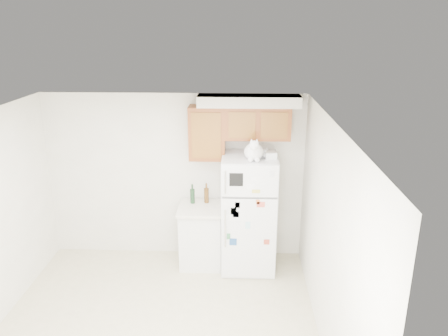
{
  "coord_description": "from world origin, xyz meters",
  "views": [
    {
      "loc": [
        0.96,
        -4.09,
        3.44
      ],
      "look_at": [
        0.75,
        1.55,
        1.55
      ],
      "focal_mm": 35.0,
      "sensor_mm": 36.0,
      "label": 1
    }
  ],
  "objects_px": {
    "cat": "(254,151)",
    "bottle_amber": "(206,193)",
    "storage_box_front": "(271,156)",
    "refrigerator": "(249,214)",
    "bottle_green": "(192,194)",
    "storage_box_back": "(260,152)",
    "base_counter": "(201,235)"
  },
  "relations": [
    {
      "from": "storage_box_front",
      "to": "bottle_green",
      "type": "bearing_deg",
      "value": 159.93
    },
    {
      "from": "storage_box_back",
      "to": "storage_box_front",
      "type": "distance_m",
      "value": 0.19
    },
    {
      "from": "storage_box_front",
      "to": "bottle_green",
      "type": "relative_size",
      "value": 0.51
    },
    {
      "from": "refrigerator",
      "to": "cat",
      "type": "xyz_separation_m",
      "value": [
        0.05,
        -0.14,
        0.97
      ]
    },
    {
      "from": "storage_box_back",
      "to": "bottle_green",
      "type": "bearing_deg",
      "value": -173.67
    },
    {
      "from": "refrigerator",
      "to": "cat",
      "type": "relative_size",
      "value": 3.67
    },
    {
      "from": "cat",
      "to": "storage_box_front",
      "type": "height_order",
      "value": "cat"
    },
    {
      "from": "storage_box_back",
      "to": "bottle_green",
      "type": "xyz_separation_m",
      "value": [
        -0.96,
        0.14,
        -0.68
      ]
    },
    {
      "from": "storage_box_back",
      "to": "bottle_amber",
      "type": "xyz_separation_m",
      "value": [
        -0.76,
        0.17,
        -0.68
      ]
    },
    {
      "from": "storage_box_front",
      "to": "bottle_green",
      "type": "height_order",
      "value": "storage_box_front"
    },
    {
      "from": "refrigerator",
      "to": "bottle_amber",
      "type": "relative_size",
      "value": 5.68
    },
    {
      "from": "base_counter",
      "to": "storage_box_back",
      "type": "distance_m",
      "value": 1.53
    },
    {
      "from": "cat",
      "to": "bottle_amber",
      "type": "bearing_deg",
      "value": 151.45
    },
    {
      "from": "refrigerator",
      "to": "storage_box_front",
      "type": "bearing_deg",
      "value": -17.4
    },
    {
      "from": "bottle_green",
      "to": "bottle_amber",
      "type": "relative_size",
      "value": 0.98
    },
    {
      "from": "refrigerator",
      "to": "cat",
      "type": "distance_m",
      "value": 0.98
    },
    {
      "from": "storage_box_front",
      "to": "refrigerator",
      "type": "bearing_deg",
      "value": 156.83
    },
    {
      "from": "cat",
      "to": "bottle_amber",
      "type": "height_order",
      "value": "cat"
    },
    {
      "from": "cat",
      "to": "storage_box_front",
      "type": "distance_m",
      "value": 0.25
    },
    {
      "from": "refrigerator",
      "to": "base_counter",
      "type": "bearing_deg",
      "value": 173.91
    },
    {
      "from": "bottle_green",
      "to": "storage_box_back",
      "type": "bearing_deg",
      "value": -8.53
    },
    {
      "from": "storage_box_back",
      "to": "storage_box_front",
      "type": "height_order",
      "value": "storage_box_back"
    },
    {
      "from": "refrigerator",
      "to": "bottle_amber",
      "type": "height_order",
      "value": "refrigerator"
    },
    {
      "from": "refrigerator",
      "to": "bottle_green",
      "type": "xyz_separation_m",
      "value": [
        -0.82,
        0.19,
        0.22
      ]
    },
    {
      "from": "refrigerator",
      "to": "storage_box_back",
      "type": "xyz_separation_m",
      "value": [
        0.14,
        0.05,
        0.9
      ]
    },
    {
      "from": "storage_box_front",
      "to": "cat",
      "type": "bearing_deg",
      "value": -172.32
    },
    {
      "from": "refrigerator",
      "to": "storage_box_back",
      "type": "height_order",
      "value": "storage_box_back"
    },
    {
      "from": "bottle_amber",
      "to": "storage_box_front",
      "type": "bearing_deg",
      "value": -18.93
    },
    {
      "from": "storage_box_back",
      "to": "bottle_amber",
      "type": "distance_m",
      "value": 1.03
    },
    {
      "from": "refrigerator",
      "to": "storage_box_front",
      "type": "height_order",
      "value": "storage_box_front"
    },
    {
      "from": "storage_box_front",
      "to": "bottle_amber",
      "type": "bearing_deg",
      "value": 155.3
    },
    {
      "from": "bottle_green",
      "to": "base_counter",
      "type": "bearing_deg",
      "value": -42.33
    }
  ]
}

